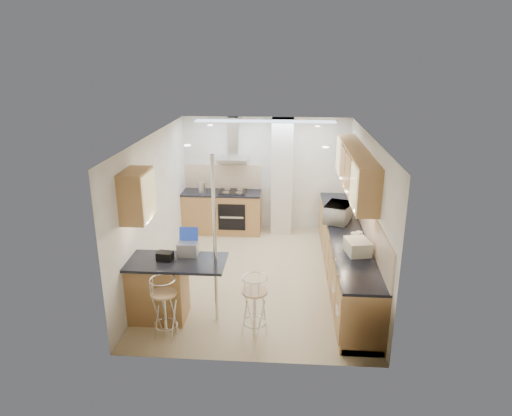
# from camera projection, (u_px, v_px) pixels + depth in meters

# --- Properties ---
(ground) EXTENTS (4.80, 4.80, 0.00)m
(ground) POSITION_uv_depth(u_px,v_px,m) (259.00, 276.00, 8.13)
(ground) COLOR tan
(ground) RESTS_ON ground
(room_shell) EXTENTS (3.64, 4.84, 2.51)m
(room_shell) POSITION_uv_depth(u_px,v_px,m) (279.00, 187.00, 7.97)
(room_shell) COLOR silver
(room_shell) RESTS_ON ground
(right_counter) EXTENTS (0.63, 4.40, 0.92)m
(right_counter) POSITION_uv_depth(u_px,v_px,m) (345.00, 255.00, 7.88)
(right_counter) COLOR #A37C41
(right_counter) RESTS_ON ground
(back_counter) EXTENTS (1.70, 0.63, 0.92)m
(back_counter) POSITION_uv_depth(u_px,v_px,m) (222.00, 212.00, 10.03)
(back_counter) COLOR #A37C41
(back_counter) RESTS_ON ground
(peninsula) EXTENTS (1.47, 0.72, 0.94)m
(peninsula) POSITION_uv_depth(u_px,v_px,m) (176.00, 290.00, 6.68)
(peninsula) COLOR #A37C41
(peninsula) RESTS_ON ground
(microwave) EXTENTS (0.58, 0.70, 0.33)m
(microwave) POSITION_uv_depth(u_px,v_px,m) (338.00, 213.00, 8.07)
(microwave) COLOR silver
(microwave) RESTS_ON right_counter
(laptop) EXTENTS (0.30, 0.22, 0.20)m
(laptop) POSITION_uv_depth(u_px,v_px,m) (188.00, 249.00, 6.69)
(laptop) COLOR #ACB0B4
(laptop) RESTS_ON peninsula
(bag) EXTENTS (0.24, 0.19, 0.12)m
(bag) POSITION_uv_depth(u_px,v_px,m) (165.00, 256.00, 6.55)
(bag) COLOR black
(bag) RESTS_ON peninsula
(bar_stool_near) EXTENTS (0.45, 0.45, 0.91)m
(bar_stool_near) POSITION_uv_depth(u_px,v_px,m) (165.00, 308.00, 6.23)
(bar_stool_near) COLOR tan
(bar_stool_near) RESTS_ON ground
(bar_stool_end) EXTENTS (0.44, 0.44, 0.92)m
(bar_stool_end) POSITION_uv_depth(u_px,v_px,m) (255.00, 306.00, 6.27)
(bar_stool_end) COLOR tan
(bar_stool_end) RESTS_ON ground
(jar_a) EXTENTS (0.16, 0.16, 0.20)m
(jar_a) POSITION_uv_depth(u_px,v_px,m) (350.00, 208.00, 8.53)
(jar_a) COLOR beige
(jar_a) RESTS_ON right_counter
(jar_b) EXTENTS (0.11, 0.11, 0.16)m
(jar_b) POSITION_uv_depth(u_px,v_px,m) (347.00, 213.00, 8.35)
(jar_b) COLOR beige
(jar_b) RESTS_ON right_counter
(jar_c) EXTENTS (0.17, 0.17, 0.19)m
(jar_c) POSITION_uv_depth(u_px,v_px,m) (355.00, 239.00, 7.13)
(jar_c) COLOR #B2AA8E
(jar_c) RESTS_ON right_counter
(jar_d) EXTENTS (0.13, 0.13, 0.14)m
(jar_d) POSITION_uv_depth(u_px,v_px,m) (359.00, 236.00, 7.31)
(jar_d) COLOR silver
(jar_d) RESTS_ON right_counter
(bread_bin) EXTENTS (0.39, 0.46, 0.21)m
(bread_bin) POSITION_uv_depth(u_px,v_px,m) (357.00, 247.00, 6.80)
(bread_bin) COLOR beige
(bread_bin) RESTS_ON right_counter
(kettle) EXTENTS (0.16, 0.16, 0.23)m
(kettle) POSITION_uv_depth(u_px,v_px,m) (202.00, 188.00, 9.79)
(kettle) COLOR silver
(kettle) RESTS_ON back_counter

